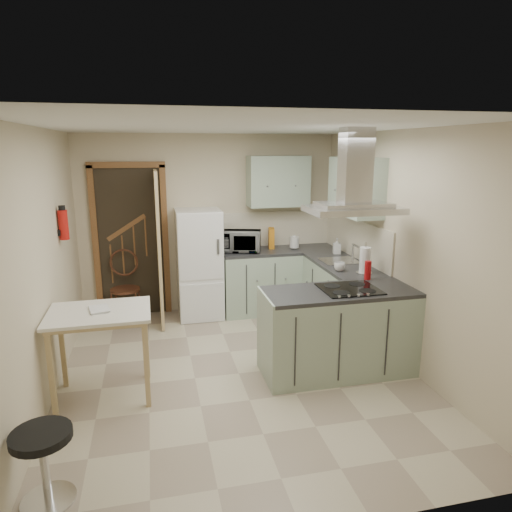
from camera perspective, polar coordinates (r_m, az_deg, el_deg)
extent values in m
plane|color=#BCB092|center=(4.95, -2.17, -14.45)|extent=(4.20, 4.20, 0.00)
plane|color=silver|center=(4.38, -2.47, 15.85)|extent=(4.20, 4.20, 0.00)
plane|color=beige|center=(6.54, -5.76, 3.99)|extent=(3.60, 0.00, 3.60)
plane|color=beige|center=(4.54, -25.23, -1.44)|extent=(0.00, 4.20, 4.20)
plane|color=beige|center=(5.14, 17.80, 0.83)|extent=(0.00, 4.20, 4.20)
cube|color=brown|center=(6.50, -15.34, 1.73)|extent=(1.10, 0.12, 2.10)
cube|color=white|center=(6.33, -7.10, -0.99)|extent=(0.60, 0.60, 1.50)
cube|color=#9EB2A0|center=(6.55, 0.49, -3.12)|extent=(1.08, 0.60, 0.90)
cube|color=#9EB2A0|center=(6.18, 9.58, -4.31)|extent=(0.60, 1.95, 0.90)
cube|color=beige|center=(6.73, 2.41, 3.45)|extent=(1.68, 0.02, 0.50)
cube|color=#9EB2A0|center=(6.49, 2.78, 9.31)|extent=(0.85, 0.35, 0.70)
cube|color=#9EB2A0|center=(5.72, 12.36, 8.46)|extent=(0.35, 0.90, 0.70)
cube|color=#9EB2A0|center=(4.88, 10.26, -9.25)|extent=(1.55, 0.65, 0.90)
cube|color=black|center=(4.77, 11.59, -4.04)|extent=(0.58, 0.50, 0.01)
cube|color=silver|center=(4.59, 12.07, 5.70)|extent=(0.90, 0.55, 0.10)
cube|color=silver|center=(5.91, 10.39, -0.60)|extent=(0.45, 0.40, 0.01)
cylinder|color=#B2140F|center=(5.35, -22.94, 3.60)|extent=(0.10, 0.10, 0.32)
cube|color=tan|center=(4.59, -18.63, -11.56)|extent=(0.92, 0.69, 0.86)
cube|color=#4E261A|center=(6.42, -16.05, -4.07)|extent=(0.43, 0.43, 0.88)
cylinder|color=black|center=(3.60, -24.91, -22.76)|extent=(0.50, 0.50, 0.53)
imported|color=black|center=(6.35, -1.81, 1.86)|extent=(0.59, 0.48, 0.29)
cylinder|color=silver|center=(6.53, 4.81, 1.75)|extent=(0.17, 0.17, 0.20)
cube|color=orange|center=(6.56, 1.94, 2.26)|extent=(0.11, 0.21, 0.29)
imported|color=silver|center=(6.30, 10.08, 1.23)|extent=(0.11, 0.12, 0.21)
cylinder|color=white|center=(5.37, 13.46, -0.49)|extent=(0.16, 0.16, 0.31)
imported|color=silver|center=(5.43, 10.42, -1.33)|extent=(0.15, 0.15, 0.10)
cylinder|color=#B50F13|center=(5.14, 13.80, -1.75)|extent=(0.07, 0.07, 0.21)
imported|color=brown|center=(4.44, -20.13, -5.89)|extent=(0.21, 0.26, 0.10)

